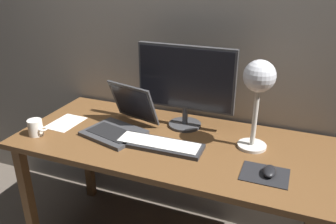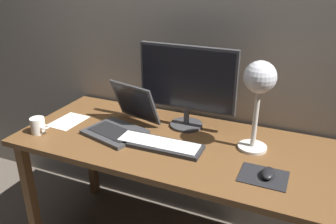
{
  "view_description": "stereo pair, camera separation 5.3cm",
  "coord_description": "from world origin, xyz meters",
  "px_view_note": "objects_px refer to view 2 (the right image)",
  "views": [
    {
      "loc": [
        0.56,
        -1.44,
        1.57
      ],
      "look_at": [
        0.0,
        -0.05,
        0.92
      ],
      "focal_mm": 36.6,
      "sensor_mm": 36.0,
      "label": 1
    },
    {
      "loc": [
        0.6,
        -1.42,
        1.57
      ],
      "look_at": [
        0.0,
        -0.05,
        0.92
      ],
      "focal_mm": 36.6,
      "sensor_mm": 36.0,
      "label": 2
    }
  ],
  "objects_px": {
    "monitor": "(187,82)",
    "laptop": "(124,118)",
    "keyboard_main": "(159,144)",
    "mouse": "(268,173)",
    "desk_lamp": "(259,85)",
    "coffee_mug": "(38,126)"
  },
  "relations": [
    {
      "from": "monitor",
      "to": "mouse",
      "type": "distance_m",
      "value": 0.64
    },
    {
      "from": "desk_lamp",
      "to": "coffee_mug",
      "type": "height_order",
      "value": "desk_lamp"
    },
    {
      "from": "monitor",
      "to": "laptop",
      "type": "distance_m",
      "value": 0.39
    },
    {
      "from": "laptop",
      "to": "desk_lamp",
      "type": "relative_size",
      "value": 0.89
    },
    {
      "from": "mouse",
      "to": "coffee_mug",
      "type": "xyz_separation_m",
      "value": [
        -1.18,
        -0.07,
        0.02
      ]
    },
    {
      "from": "monitor",
      "to": "laptop",
      "type": "height_order",
      "value": "monitor"
    },
    {
      "from": "monitor",
      "to": "mouse",
      "type": "xyz_separation_m",
      "value": [
        0.49,
        -0.32,
        -0.24
      ]
    },
    {
      "from": "monitor",
      "to": "mouse",
      "type": "bearing_deg",
      "value": -33.33
    },
    {
      "from": "keyboard_main",
      "to": "coffee_mug",
      "type": "bearing_deg",
      "value": -169.39
    },
    {
      "from": "coffee_mug",
      "to": "laptop",
      "type": "bearing_deg",
      "value": 29.5
    },
    {
      "from": "coffee_mug",
      "to": "keyboard_main",
      "type": "bearing_deg",
      "value": 10.61
    },
    {
      "from": "monitor",
      "to": "keyboard_main",
      "type": "distance_m",
      "value": 0.37
    },
    {
      "from": "laptop",
      "to": "coffee_mug",
      "type": "distance_m",
      "value": 0.46
    },
    {
      "from": "mouse",
      "to": "coffee_mug",
      "type": "height_order",
      "value": "coffee_mug"
    },
    {
      "from": "keyboard_main",
      "to": "coffee_mug",
      "type": "xyz_separation_m",
      "value": [
        -0.65,
        -0.12,
        0.03
      ]
    },
    {
      "from": "laptop",
      "to": "mouse",
      "type": "distance_m",
      "value": 0.8
    },
    {
      "from": "desk_lamp",
      "to": "mouse",
      "type": "xyz_separation_m",
      "value": [
        0.11,
        -0.22,
        -0.31
      ]
    },
    {
      "from": "keyboard_main",
      "to": "desk_lamp",
      "type": "relative_size",
      "value": 1.01
    },
    {
      "from": "keyboard_main",
      "to": "desk_lamp",
      "type": "distance_m",
      "value": 0.56
    },
    {
      "from": "mouse",
      "to": "desk_lamp",
      "type": "bearing_deg",
      "value": 116.17
    },
    {
      "from": "keyboard_main",
      "to": "mouse",
      "type": "distance_m",
      "value": 0.54
    },
    {
      "from": "desk_lamp",
      "to": "laptop",
      "type": "bearing_deg",
      "value": -174.78
    }
  ]
}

